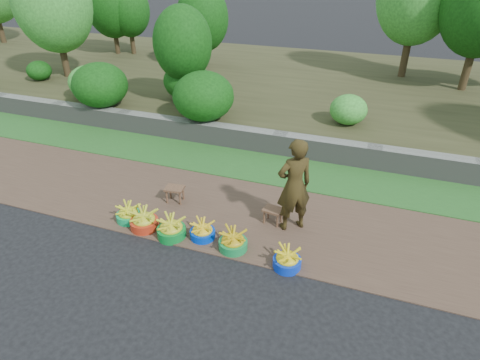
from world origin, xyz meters
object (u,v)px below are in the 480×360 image
(basin_c, at_px, (171,229))
(vendor_woman, at_px, (294,186))
(basin_f, at_px, (287,260))
(stool_right, at_px, (273,212))
(basin_b, at_px, (144,221))
(basin_e, at_px, (233,242))
(basin_a, at_px, (128,214))
(stool_left, at_px, (175,190))
(basin_d, at_px, (203,231))

(basin_c, relative_size, vendor_woman, 0.29)
(basin_f, xyz_separation_m, stool_right, (-0.54, 1.06, 0.11))
(basin_b, xyz_separation_m, vendor_woman, (2.51, 0.93, 0.72))
(basin_e, bearing_deg, basin_a, 176.98)
(basin_a, bearing_deg, basin_e, -3.02)
(basin_b, bearing_deg, vendor_woman, 20.36)
(basin_e, relative_size, stool_left, 1.23)
(basin_a, xyz_separation_m, vendor_woman, (2.91, 0.82, 0.74))
(basin_b, height_order, basin_c, basin_b)
(basin_b, relative_size, vendor_woman, 0.29)
(basin_c, height_order, stool_left, basin_c)
(basin_c, height_order, basin_f, basin_c)
(basin_d, xyz_separation_m, basin_f, (1.58, -0.23, 0.00))
(basin_a, relative_size, stool_left, 1.15)
(basin_d, xyz_separation_m, stool_left, (-1.00, 0.88, 0.13))
(basin_b, bearing_deg, basin_a, 164.94)
(stool_right, bearing_deg, basin_d, -141.16)
(basin_e, distance_m, vendor_woman, 1.42)
(basin_c, bearing_deg, basin_a, 171.00)
(stool_left, bearing_deg, basin_a, -120.55)
(basin_c, height_order, stool_right, basin_c)
(basin_e, distance_m, stool_right, 1.04)
(basin_b, relative_size, basin_d, 1.15)
(stool_left, bearing_deg, basin_b, -96.57)
(stool_left, bearing_deg, basin_d, -41.39)
(basin_e, bearing_deg, basin_f, -7.07)
(basin_b, bearing_deg, basin_d, 5.19)
(stool_left, relative_size, vendor_woman, 0.23)
(basin_d, distance_m, basin_f, 1.59)
(basin_c, distance_m, stool_left, 1.14)
(basin_c, distance_m, basin_f, 2.11)
(basin_d, bearing_deg, basin_e, -9.76)
(basin_c, height_order, basin_e, basin_c)
(basin_d, xyz_separation_m, vendor_woman, (1.40, 0.83, 0.75))
(basin_c, bearing_deg, basin_e, 2.17)
(stool_left, distance_m, stool_right, 2.04)
(basin_f, xyz_separation_m, vendor_woman, (-0.18, 1.06, 0.74))
(basin_d, xyz_separation_m, stool_right, (1.04, 0.84, 0.11))
(basin_b, distance_m, stool_right, 2.35)
(stool_left, bearing_deg, basin_e, -31.48)
(basin_d, relative_size, stool_right, 1.17)
(basin_f, bearing_deg, stool_right, 116.84)
(basin_a, relative_size, basin_e, 0.94)
(basin_c, relative_size, basin_f, 1.13)
(basin_b, bearing_deg, basin_f, -2.63)
(basin_c, distance_m, stool_right, 1.86)
(basin_a, height_order, basin_d, basin_a)
(basin_d, bearing_deg, stool_right, 38.84)
(basin_a, distance_m, basin_d, 1.52)
(basin_c, xyz_separation_m, stool_left, (-0.47, 1.03, 0.10))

